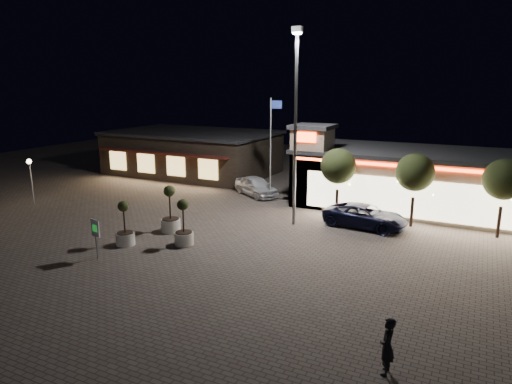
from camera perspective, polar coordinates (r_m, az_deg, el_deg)
The scene contains 16 objects.
ground at distance 24.43m, azimuth -6.85°, elevation -8.44°, with size 90.00×90.00×0.00m, color #685D54.
retail_building at distance 35.48m, azimuth 20.94°, elevation 1.40°, with size 20.40×8.40×6.10m.
restaurant_building at distance 47.58m, azimuth -7.89°, elevation 4.97°, with size 16.40×11.00×4.30m.
floodlight_pole at distance 28.95m, azimuth 4.97°, elevation 9.34°, with size 0.60×0.40×12.38m.
flagpole at distance 35.27m, azimuth 1.98°, elevation 6.40°, with size 0.95×0.10×8.00m.
lamp_post_west at distance 38.77m, azimuth -26.37°, elevation 2.22°, with size 0.36×0.36×3.48m.
string_tree_a at distance 31.56m, azimuth 10.24°, elevation 3.18°, with size 2.42×2.42×4.79m.
string_tree_b at distance 30.57m, azimuth 19.27°, elevation 2.31°, with size 2.42×2.42×4.79m.
string_tree_c at distance 30.39m, azimuth 28.62°, elevation 1.35°, with size 2.42×2.42×4.79m.
pickup_truck at distance 30.20m, azimuth 13.48°, elevation -2.95°, with size 2.44×5.29×1.47m, color black.
white_sedan at distance 37.62m, azimuth 0.01°, elevation 0.75°, with size 1.89×4.70×1.60m, color white.
pedestrian at distance 15.76m, azimuth 16.07°, elevation -18.05°, with size 0.70×0.46×1.93m, color black.
planter_left at distance 28.95m, azimuth -10.65°, elevation -3.15°, with size 1.21×1.21×2.96m.
planter_mid at distance 27.24m, azimuth -16.06°, elevation -4.75°, with size 1.06×1.06×2.61m.
planter_right at distance 26.50m, azimuth -9.02°, elevation -4.82°, with size 1.10×1.10×2.71m.
valet_sign at distance 25.38m, azimuth -19.43°, elevation -4.67°, with size 0.71×0.21×2.16m.
Camera 1 is at (12.61, -18.86, 9.06)m, focal length 32.00 mm.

